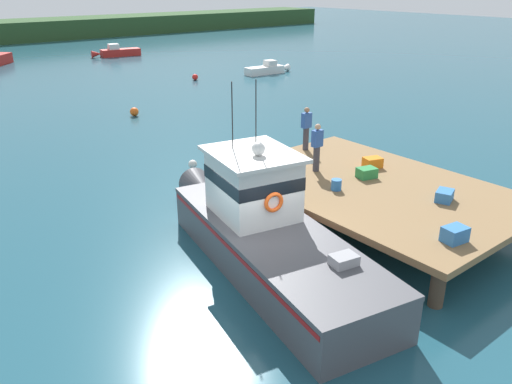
% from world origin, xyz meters
% --- Properties ---
extents(ground_plane, '(200.00, 200.00, 0.00)m').
position_xyz_m(ground_plane, '(0.00, 0.00, 0.00)').
color(ground_plane, '#1E4C5B').
extents(dock, '(6.00, 9.00, 1.20)m').
position_xyz_m(dock, '(4.80, 0.00, 1.07)').
color(dock, '#4C3D2D').
rests_on(dock, ground).
extents(main_fishing_boat, '(4.05, 9.97, 4.80)m').
position_xyz_m(main_fishing_boat, '(0.31, 0.03, 1.01)').
color(main_fishing_boat, '#4C4C51').
rests_on(main_fishing_boat, ground).
extents(crate_single_by_cleat, '(0.66, 0.52, 0.39)m').
position_xyz_m(crate_single_by_cleat, '(3.32, -3.72, 1.39)').
color(crate_single_by_cleat, '#3370B2').
rests_on(crate_single_by_cleat, dock).
extents(crate_stack_mid_dock, '(0.69, 0.57, 0.33)m').
position_xyz_m(crate_stack_mid_dock, '(5.09, 0.54, 1.37)').
color(crate_stack_mid_dock, '#2D8442').
rests_on(crate_stack_mid_dock, dock).
extents(crate_stack_near_edge, '(0.71, 0.61, 0.35)m').
position_xyz_m(crate_stack_near_edge, '(6.04, 1.07, 1.37)').
color(crate_stack_near_edge, orange).
rests_on(crate_stack_near_edge, dock).
extents(crate_single_far, '(0.72, 0.63, 0.32)m').
position_xyz_m(crate_single_far, '(5.37, -2.14, 1.36)').
color(crate_single_far, '#3370B2').
rests_on(crate_single_far, dock).
extents(bait_bucket, '(0.32, 0.32, 0.34)m').
position_xyz_m(bait_bucket, '(3.54, 0.43, 1.37)').
color(bait_bucket, '#2866B2').
rests_on(bait_bucket, dock).
extents(deckhand_by_the_boat, '(0.36, 0.22, 1.63)m').
position_xyz_m(deckhand_by_the_boat, '(5.63, 3.96, 2.06)').
color(deckhand_by_the_boat, '#383842').
rests_on(deckhand_by_the_boat, dock).
extents(deckhand_further_back, '(0.36, 0.22, 1.63)m').
position_xyz_m(deckhand_further_back, '(4.27, 2.04, 2.06)').
color(deckhand_further_back, '#383842').
rests_on(deckhand_further_back, dock).
extents(moored_boat_far_right, '(4.89, 1.83, 1.22)m').
position_xyz_m(moored_boat_far_right, '(14.93, 40.71, 0.42)').
color(moored_boat_far_right, red).
rests_on(moored_boat_far_right, ground).
extents(moored_boat_near_channel, '(4.20, 1.24, 1.06)m').
position_xyz_m(moored_boat_near_channel, '(20.04, 23.32, 0.36)').
color(moored_boat_near_channel, white).
rests_on(moored_boat_near_channel, ground).
extents(mooring_buoy_channel_marker, '(0.36, 0.36, 0.36)m').
position_xyz_m(mooring_buoy_channel_marker, '(2.89, 7.71, 0.18)').
color(mooring_buoy_channel_marker, silver).
rests_on(mooring_buoy_channel_marker, ground).
extents(mooring_buoy_outer, '(0.46, 0.46, 0.46)m').
position_xyz_m(mooring_buoy_outer, '(13.84, 24.60, 0.23)').
color(mooring_buoy_outer, red).
rests_on(mooring_buoy_outer, ground).
extents(mooring_buoy_inshore, '(0.49, 0.49, 0.49)m').
position_xyz_m(mooring_buoy_inshore, '(5.04, 17.24, 0.24)').
color(mooring_buoy_inshore, '#EA5B19').
rests_on(mooring_buoy_inshore, ground).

